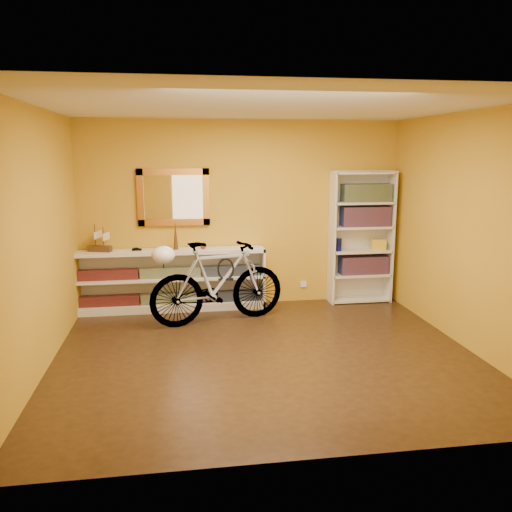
{
  "coord_description": "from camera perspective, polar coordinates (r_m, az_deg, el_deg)",
  "views": [
    {
      "loc": [
        -0.9,
        -5.26,
        2.14
      ],
      "look_at": [
        0.0,
        0.7,
        0.95
      ],
      "focal_mm": 36.59,
      "sensor_mm": 36.0,
      "label": 1
    }
  ],
  "objects": [
    {
      "name": "cd_row_upper",
      "position": [
        7.24,
        -9.34,
        -1.79
      ],
      "size": [
        2.5,
        0.13,
        0.14
      ],
      "primitive_type": "cube",
      "color": "navy",
      "rests_on": "console_unit"
    },
    {
      "name": "book_row_c",
      "position": [
        7.6,
        11.97,
        6.78
      ],
      "size": [
        0.7,
        0.22,
        0.25
      ],
      "primitive_type": "cube",
      "color": "navy",
      "rests_on": "bookcase"
    },
    {
      "name": "right_wall",
      "position": [
        6.19,
        22.16,
        2.54
      ],
      "size": [
        0.01,
        4.0,
        2.6
      ],
      "primitive_type": "cube",
      "color": "#BE8C1C",
      "rests_on": "ground"
    },
    {
      "name": "yellow_bag",
      "position": [
        7.73,
        13.24,
        1.2
      ],
      "size": [
        0.22,
        0.16,
        0.16
      ],
      "primitive_type": "cube",
      "rotation": [
        0.0,
        0.0,
        -0.16
      ],
      "color": "yellow",
      "rests_on": "bookcase"
    },
    {
      "name": "toy_car",
      "position": [
        7.22,
        -12.88,
        0.59
      ],
      "size": [
        0.0,
        0.0,
        0.0
      ],
      "primitive_type": "imported",
      "rotation": [
        0.0,
        0.0,
        1.65
      ],
      "color": "black",
      "rests_on": "console_unit"
    },
    {
      "name": "console_unit",
      "position": [
        7.29,
        -9.31,
        -2.6
      ],
      "size": [
        2.6,
        0.35,
        0.85
      ],
      "primitive_type": null,
      "color": "silver",
      "rests_on": "floor"
    },
    {
      "name": "ceiling",
      "position": [
        5.36,
        1.16,
        16.13
      ],
      "size": [
        4.5,
        4.0,
        0.01
      ],
      "primitive_type": "cube",
      "color": "silver",
      "rests_on": "ground"
    },
    {
      "name": "book_row_b",
      "position": [
        7.64,
        11.87,
        4.27
      ],
      "size": [
        0.7,
        0.22,
        0.28
      ],
      "primitive_type": "cube",
      "color": "maroon",
      "rests_on": "bookcase"
    },
    {
      "name": "bronze_ornament",
      "position": [
        7.16,
        -8.79,
        2.24
      ],
      "size": [
        0.07,
        0.07,
        0.39
      ],
      "primitive_type": "cone",
      "color": "brown",
      "rests_on": "console_unit"
    },
    {
      "name": "left_wall",
      "position": [
        5.5,
        -22.74,
        1.5
      ],
      "size": [
        0.01,
        4.0,
        2.6
      ],
      "primitive_type": "cube",
      "color": "#BE8C1C",
      "rests_on": "ground"
    },
    {
      "name": "model_ship",
      "position": [
        7.24,
        -16.76,
        1.91
      ],
      "size": [
        0.33,
        0.21,
        0.37
      ],
      "primitive_type": null,
      "rotation": [
        0.0,
        0.0,
        -0.31
      ],
      "color": "#3D2611",
      "rests_on": "console_unit"
    },
    {
      "name": "travel_mug",
      "position": [
        7.55,
        9.05,
        1.24
      ],
      "size": [
        0.08,
        0.08,
        0.18
      ],
      "primitive_type": "cylinder",
      "color": "#151C94",
      "rests_on": "bookcase"
    },
    {
      "name": "red_tin",
      "position": [
        7.55,
        10.09,
        6.64
      ],
      "size": [
        0.19,
        0.19,
        0.2
      ],
      "primitive_type": "cube",
      "rotation": [
        0.0,
        0.0,
        -0.26
      ],
      "color": "maroon",
      "rests_on": "bookcase"
    },
    {
      "name": "cd_row_lower",
      "position": [
        7.33,
        -9.25,
        -4.57
      ],
      "size": [
        2.5,
        0.13,
        0.14
      ],
      "primitive_type": "cube",
      "color": "black",
      "rests_on": "console_unit"
    },
    {
      "name": "back_wall",
      "position": [
        7.37,
        -1.52,
        4.62
      ],
      "size": [
        4.5,
        0.01,
        2.6
      ],
      "primitive_type": "cube",
      "color": "#BE8C1C",
      "rests_on": "ground"
    },
    {
      "name": "bookcase",
      "position": [
        7.66,
        11.43,
        2.01
      ],
      "size": [
        0.9,
        0.3,
        1.9
      ],
      "primitive_type": null,
      "color": "silver",
      "rests_on": "floor"
    },
    {
      "name": "bicycle",
      "position": [
        6.65,
        -4.17,
        -2.86
      ],
      "size": [
        0.9,
        1.87,
        1.06
      ],
      "primitive_type": "imported",
      "rotation": [
        0.0,
        0.0,
        1.82
      ],
      "color": "silver",
      "rests_on": "floor"
    },
    {
      "name": "decorative_orb",
      "position": [
        7.2,
        -5.78,
        1.14
      ],
      "size": [
        0.09,
        0.09,
        0.09
      ],
      "primitive_type": "sphere",
      "color": "brown",
      "rests_on": "console_unit"
    },
    {
      "name": "floor",
      "position": [
        5.76,
        1.06,
        -10.72
      ],
      "size": [
        4.5,
        4.0,
        0.01
      ],
      "primitive_type": "cube",
      "color": "black",
      "rests_on": "ground"
    },
    {
      "name": "helmet",
      "position": [
        6.38,
        -10.11,
        0.12
      ],
      "size": [
        0.29,
        0.27,
        0.21
      ],
      "primitive_type": "ellipsoid",
      "color": "white",
      "rests_on": "bicycle"
    },
    {
      "name": "book_row_a",
      "position": [
        7.75,
        11.66,
        -0.94
      ],
      "size": [
        0.7,
        0.22,
        0.26
      ],
      "primitive_type": "cube",
      "color": "maroon",
      "rests_on": "bookcase"
    },
    {
      "name": "u_lock",
      "position": [
        6.65,
        -3.32,
        -1.44
      ],
      "size": [
        0.22,
        0.02,
        0.22
      ],
      "primitive_type": "torus",
      "rotation": [
        1.57,
        0.0,
        0.0
      ],
      "color": "black",
      "rests_on": "bicycle"
    },
    {
      "name": "wall_socket",
      "position": [
        7.71,
        5.21,
        -3.08
      ],
      "size": [
        0.09,
        0.02,
        0.09
      ],
      "primitive_type": "cube",
      "color": "silver",
      "rests_on": "back_wall"
    },
    {
      "name": "gilt_mirror",
      "position": [
        7.25,
        -9.0,
        6.36
      ],
      "size": [
        0.98,
        0.06,
        0.78
      ],
      "primitive_type": "cube",
      "color": "#9C5C1C",
      "rests_on": "back_wall"
    }
  ]
}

